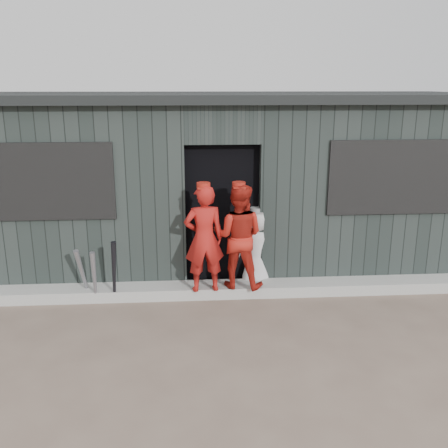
{
  "coord_description": "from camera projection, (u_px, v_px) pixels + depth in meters",
  "views": [
    {
      "loc": [
        -0.43,
        -4.41,
        2.75
      ],
      "look_at": [
        0.0,
        1.8,
        1.0
      ],
      "focal_mm": 40.0,
      "sensor_mm": 36.0,
      "label": 1
    }
  ],
  "objects": [
    {
      "name": "ground",
      "position": [
        236.0,
        368.0,
        5.01
      ],
      "size": [
        80.0,
        80.0,
        0.0
      ],
      "primitive_type": "plane",
      "color": "brown",
      "rests_on": "ground"
    },
    {
      "name": "curb",
      "position": [
        224.0,
        289.0,
        6.74
      ],
      "size": [
        8.0,
        0.36,
        0.15
      ],
      "primitive_type": "cube",
      "color": "#9A9A95",
      "rests_on": "ground"
    },
    {
      "name": "bat_left",
      "position": [
        83.0,
        274.0,
        6.46
      ],
      "size": [
        0.15,
        0.33,
        0.75
      ],
      "primitive_type": "cone",
      "rotation": [
        0.34,
        0.0,
        -0.26
      ],
      "color": "gray",
      "rests_on": "ground"
    },
    {
      "name": "bat_mid",
      "position": [
        94.0,
        278.0,
        6.36
      ],
      "size": [
        0.1,
        0.2,
        0.74
      ],
      "primitive_type": "cone",
      "rotation": [
        0.17,
        0.0,
        0.16
      ],
      "color": "gray",
      "rests_on": "ground"
    },
    {
      "name": "bat_right",
      "position": [
        114.0,
        273.0,
        6.35
      ],
      "size": [
        0.14,
        0.23,
        0.87
      ],
      "primitive_type": "cone",
      "rotation": [
        0.18,
        0.0,
        0.37
      ],
      "color": "black",
      "rests_on": "ground"
    },
    {
      "name": "player_red_left",
      "position": [
        204.0,
        239.0,
        6.35
      ],
      "size": [
        0.55,
        0.4,
        1.4
      ],
      "primitive_type": "imported",
      "rotation": [
        0.0,
        0.0,
        3.27
      ],
      "color": "#A51814",
      "rests_on": "curb"
    },
    {
      "name": "player_red_right",
      "position": [
        238.0,
        236.0,
        6.49
      ],
      "size": [
        0.79,
        0.68,
        1.39
      ],
      "primitive_type": "imported",
      "rotation": [
        0.0,
        0.0,
        2.88
      ],
      "color": "#A91F14",
      "rests_on": "curb"
    },
    {
      "name": "player_grey_back",
      "position": [
        256.0,
        249.0,
        6.89
      ],
      "size": [
        0.6,
        0.45,
        1.12
      ],
      "primitive_type": "imported",
      "rotation": [
        0.0,
        0.0,
        3.33
      ],
      "color": "silver",
      "rests_on": "ground"
    },
    {
      "name": "dugout",
      "position": [
        217.0,
        178.0,
        8.03
      ],
      "size": [
        8.3,
        3.3,
        2.62
      ],
      "color": "black",
      "rests_on": "ground"
    }
  ]
}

